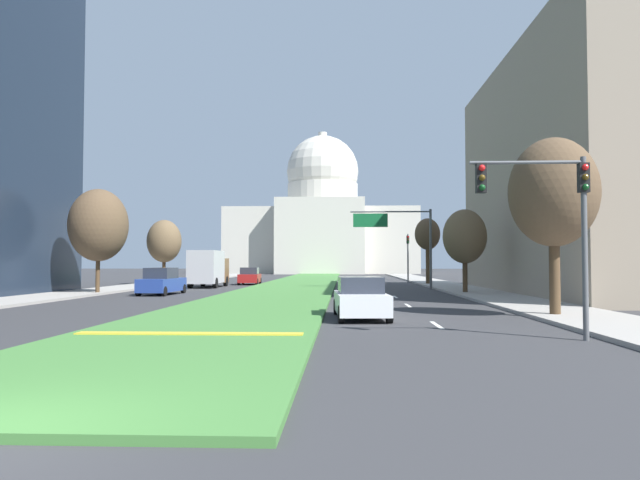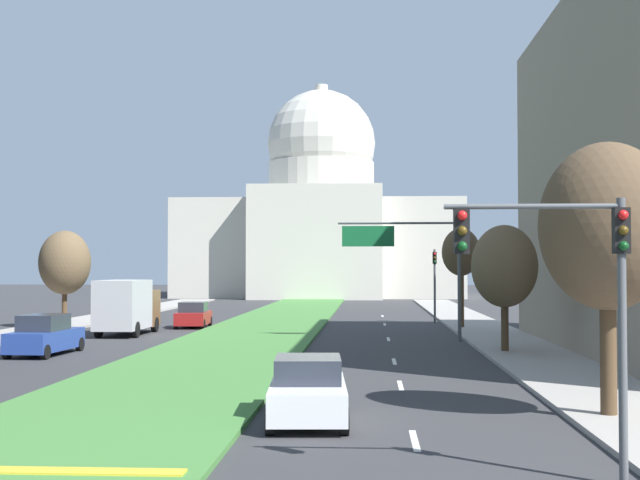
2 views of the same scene
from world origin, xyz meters
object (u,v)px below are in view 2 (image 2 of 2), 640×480
(traffic_light_far_right, at_px, (435,276))
(street_tree_right_far, at_px, (461,253))
(sedan_distant, at_px, (193,315))
(traffic_light_near_right, at_px, (575,275))
(overhead_guide_sign, at_px, (412,253))
(sedan_lead_stopped, at_px, (308,391))
(sedan_midblock, at_px, (45,336))
(street_tree_right_mid, at_px, (504,267))
(street_tree_right_near, at_px, (607,227))
(capitol_building, at_px, (321,223))
(street_tree_left_far, at_px, (65,263))
(box_truck_delivery, at_px, (127,306))

(traffic_light_far_right, height_order, street_tree_right_far, street_tree_right_far)
(sedan_distant, bearing_deg, traffic_light_near_right, -69.06)
(overhead_guide_sign, bearing_deg, sedan_lead_stopped, -99.08)
(street_tree_right_far, distance_m, sedan_midblock, 26.90)
(traffic_light_near_right, height_order, street_tree_right_mid, street_tree_right_mid)
(street_tree_right_near, height_order, sedan_midblock, street_tree_right_near)
(traffic_light_near_right, bearing_deg, capitol_building, 95.84)
(street_tree_right_near, distance_m, sedan_distant, 37.66)
(traffic_light_far_right, height_order, sedan_distant, traffic_light_far_right)
(street_tree_right_far, bearing_deg, capitol_building, 101.30)
(overhead_guide_sign, bearing_deg, street_tree_right_mid, -59.83)
(sedan_midblock, xyz_separation_m, sedan_distant, (3.08, 17.71, -0.06))
(capitol_building, relative_size, overhead_guide_sign, 5.68)
(traffic_light_near_right, height_order, sedan_lead_stopped, traffic_light_near_right)
(street_tree_left_far, xyz_separation_m, sedan_midblock, (5.13, -16.65, -3.38))
(street_tree_right_mid, bearing_deg, sedan_distant, 137.53)
(sedan_midblock, bearing_deg, street_tree_right_far, 40.02)
(capitol_building, relative_size, traffic_light_near_right, 7.17)
(sedan_lead_stopped, bearing_deg, street_tree_right_mid, 66.23)
(traffic_light_near_right, height_order, sedan_distant, traffic_light_near_right)
(street_tree_right_far, xyz_separation_m, sedan_distant, (-17.29, 0.61, -4.03))
(street_tree_left_far, bearing_deg, sedan_lead_stopped, -60.88)
(overhead_guide_sign, xyz_separation_m, street_tree_right_far, (3.52, 8.90, 0.13))
(sedan_lead_stopped, relative_size, sedan_distant, 1.09)
(capitol_building, distance_m, street_tree_right_mid, 79.17)
(traffic_light_near_right, height_order, street_tree_right_near, street_tree_right_near)
(sedan_distant, height_order, box_truck_delivery, box_truck_delivery)
(street_tree_right_near, relative_size, street_tree_right_mid, 1.23)
(street_tree_right_far, bearing_deg, sedan_lead_stopped, -102.60)
(street_tree_right_near, bearing_deg, street_tree_left_far, 128.99)
(street_tree_right_near, xyz_separation_m, sedan_distant, (-17.65, 33.01, -4.18))
(street_tree_right_near, height_order, street_tree_left_far, street_tree_right_near)
(traffic_light_near_right, xyz_separation_m, sedan_midblock, (-18.31, 22.07, -2.95))
(capitol_building, height_order, sedan_lead_stopped, capitol_building)
(sedan_midblock, bearing_deg, street_tree_right_near, -36.42)
(street_tree_right_mid, xyz_separation_m, street_tree_right_far, (-0.33, 15.52, 0.86))
(overhead_guide_sign, height_order, street_tree_right_near, street_tree_right_near)
(traffic_light_far_right, distance_m, sedan_lead_stopped, 39.47)
(capitol_building, xyz_separation_m, traffic_light_near_right, (10.39, -101.55, -6.20))
(street_tree_right_mid, xyz_separation_m, sedan_midblock, (-20.70, -1.58, -3.12))
(street_tree_right_far, distance_m, sedan_distant, 17.77)
(traffic_light_near_right, distance_m, sedan_midblock, 28.82)
(traffic_light_far_right, xyz_separation_m, street_tree_right_mid, (1.55, -21.42, 0.65))
(street_tree_right_far, bearing_deg, box_truck_delivery, -164.16)
(street_tree_right_near, xyz_separation_m, street_tree_right_far, (-0.35, 32.40, -0.14))
(street_tree_right_mid, bearing_deg, sedan_midblock, -175.63)
(sedan_midblock, bearing_deg, traffic_light_far_right, 50.22)
(street_tree_right_mid, height_order, sedan_midblock, street_tree_right_mid)
(overhead_guide_sign, bearing_deg, street_tree_right_near, -80.63)
(street_tree_left_far, bearing_deg, sedan_distant, 7.39)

